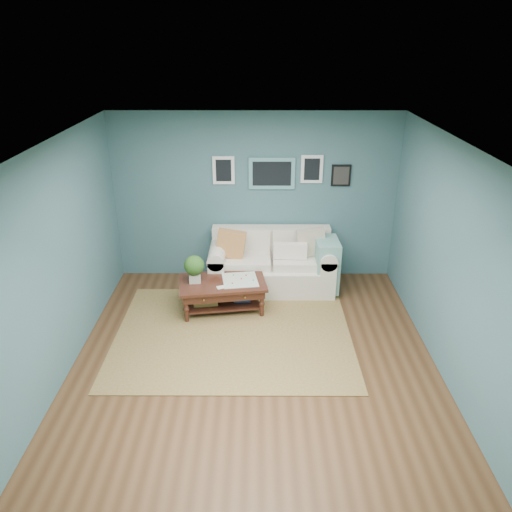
{
  "coord_description": "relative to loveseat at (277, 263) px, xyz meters",
  "views": [
    {
      "loc": [
        0.04,
        -5.12,
        3.78
      ],
      "look_at": [
        0.02,
        1.0,
        1.01
      ],
      "focal_mm": 35.0,
      "sensor_mm": 36.0,
      "label": 1
    }
  ],
  "objects": [
    {
      "name": "room_shell",
      "position": [
        -0.34,
        -1.97,
        0.94
      ],
      "size": [
        5.0,
        5.02,
        2.7
      ],
      "color": "brown",
      "rests_on": "ground"
    },
    {
      "name": "loveseat",
      "position": [
        0.0,
        0.0,
        0.0
      ],
      "size": [
        1.99,
        0.91,
        1.02
      ],
      "color": "white",
      "rests_on": "ground"
    },
    {
      "name": "area_rug",
      "position": [
        -0.64,
        -1.4,
        -0.41
      ],
      "size": [
        3.18,
        2.54,
        0.01
      ],
      "primitive_type": "cube",
      "color": "brown",
      "rests_on": "ground"
    },
    {
      "name": "coffee_table",
      "position": [
        -0.88,
        -0.73,
        -0.03
      ],
      "size": [
        1.33,
        0.9,
        0.87
      ],
      "rotation": [
        0.0,
        0.0,
        0.15
      ],
      "color": "#35170E",
      "rests_on": "ground"
    }
  ]
}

